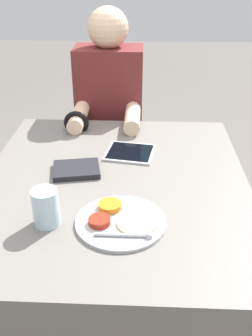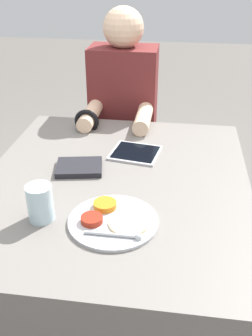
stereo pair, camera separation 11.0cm
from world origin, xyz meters
TOP-DOWN VIEW (x-y plane):
  - ground_plane at (0.00, 0.00)m, footprint 12.00×12.00m
  - dining_table at (0.00, 0.00)m, footprint 0.93×1.08m
  - thali_tray at (0.03, -0.24)m, footprint 0.27×0.27m
  - red_notebook at (-0.14, 0.05)m, footprint 0.18×0.16m
  - tablet_device at (0.05, 0.21)m, footprint 0.21×0.20m
  - person_diner at (-0.07, 0.70)m, footprint 0.34×0.45m
  - drinking_glass at (-0.18, -0.25)m, footprint 0.08×0.08m

SIDE VIEW (x-z plane):
  - ground_plane at x=0.00m, z-range 0.00..0.00m
  - dining_table at x=0.00m, z-range 0.00..0.74m
  - person_diner at x=-0.07m, z-range -0.03..1.19m
  - tablet_device at x=0.05m, z-range 0.74..0.74m
  - thali_tray at x=0.03m, z-range 0.73..0.76m
  - red_notebook at x=-0.14m, z-range 0.73..0.75m
  - drinking_glass at x=-0.18m, z-range 0.74..0.85m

